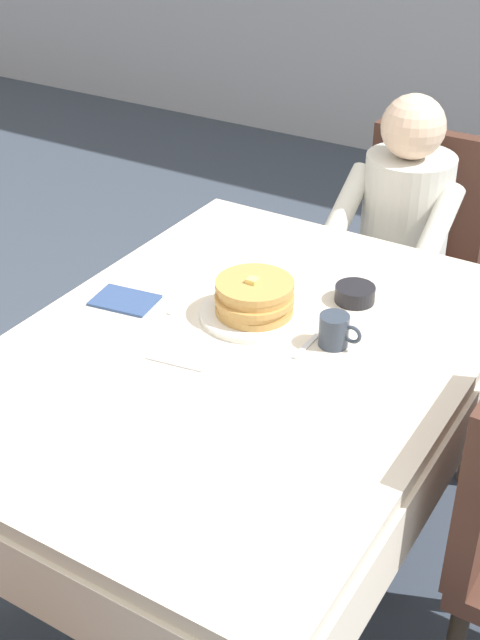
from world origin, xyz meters
The scene contains 12 objects.
ground_plane centered at (0.00, 0.00, 0.00)m, with size 14.00×14.00×0.00m, color #3D4756.
dining_table_main centered at (0.00, 0.00, 0.65)m, with size 1.12×1.52×0.74m.
chair_diner centered at (0.03, 1.17, 0.53)m, with size 0.44×0.45×0.93m.
diner_person centered at (0.03, 1.01, 0.67)m, with size 0.40×0.43×1.12m.
plate_breakfast centered at (-0.05, 0.15, 0.75)m, with size 0.28×0.28×0.02m, color white.
breakfast_stack centered at (-0.04, 0.15, 0.80)m, with size 0.21×0.22×0.10m.
cup_coffee centered at (0.20, 0.13, 0.78)m, with size 0.11×0.08×0.08m.
bowl_butter centered at (0.15, 0.36, 0.76)m, with size 0.11×0.11×0.04m, color black.
fork_left_of_plate centered at (-0.24, 0.13, 0.74)m, with size 0.18×0.01×0.01m, color silver.
knife_right_of_plate centered at (0.14, 0.13, 0.74)m, with size 0.20×0.01×0.01m, color silver.
spoon_near_edge centered at (-0.09, -0.15, 0.74)m, with size 0.15×0.01×0.01m, color silver.
napkin_folded centered at (-0.38, 0.03, 0.74)m, with size 0.17×0.12×0.01m, color #334C7F.
Camera 1 is at (0.93, -1.52, 1.92)m, focal length 47.78 mm.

